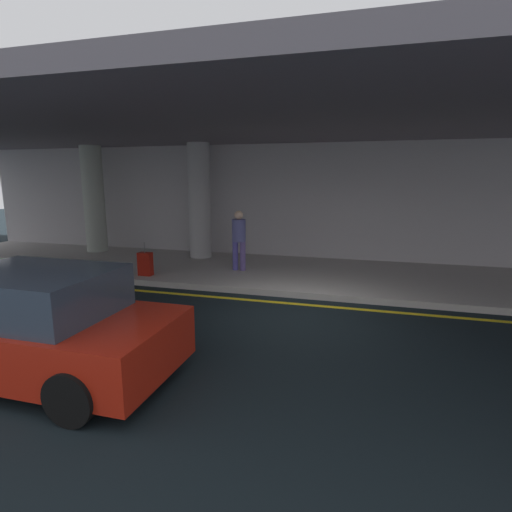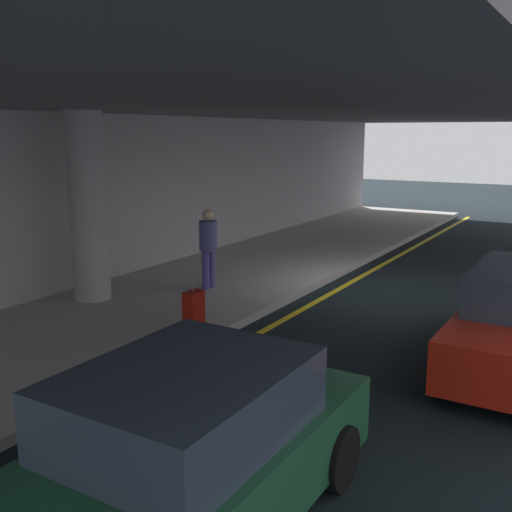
# 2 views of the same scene
# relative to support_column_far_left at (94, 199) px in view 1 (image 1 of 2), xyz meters

# --- Properties ---
(ground_plane) EXTENTS (60.00, 60.00, 0.00)m
(ground_plane) POSITION_rel_support_column_far_left_xyz_m (8.00, -4.31, -1.97)
(ground_plane) COLOR black
(sidewalk) EXTENTS (26.00, 4.20, 0.15)m
(sidewalk) POSITION_rel_support_column_far_left_xyz_m (8.00, -1.21, -1.90)
(sidewalk) COLOR #B1ABA6
(sidewalk) RESTS_ON ground
(lane_stripe_yellow) EXTENTS (26.00, 0.14, 0.01)m
(lane_stripe_yellow) POSITION_rel_support_column_far_left_xyz_m (8.00, -3.72, -1.97)
(lane_stripe_yellow) COLOR yellow
(lane_stripe_yellow) RESTS_ON ground
(support_column_far_left) EXTENTS (0.72, 0.72, 3.65)m
(support_column_far_left) POSITION_rel_support_column_far_left_xyz_m (0.00, 0.00, 0.00)
(support_column_far_left) COLOR #ABB2A7
(support_column_far_left) RESTS_ON sidewalk
(support_column_left_mid) EXTENTS (0.72, 0.72, 3.65)m
(support_column_left_mid) POSITION_rel_support_column_far_left_xyz_m (4.00, 0.00, 0.00)
(support_column_left_mid) COLOR #ABA9AB
(support_column_left_mid) RESTS_ON sidewalk
(ceiling_overhang) EXTENTS (28.00, 13.20, 0.30)m
(ceiling_overhang) POSITION_rel_support_column_far_left_xyz_m (8.00, -1.71, 1.97)
(ceiling_overhang) COLOR slate
(ceiling_overhang) RESTS_ON support_column_far_left
(terminal_back_wall) EXTENTS (26.00, 0.30, 3.80)m
(terminal_back_wall) POSITION_rel_support_column_far_left_xyz_m (8.00, 1.04, -0.07)
(terminal_back_wall) COLOR #B3ADB2
(terminal_back_wall) RESTS_ON ground
(car_red_no2) EXTENTS (4.10, 1.92, 1.50)m
(car_red_no2) POSITION_rel_support_column_far_left_xyz_m (4.91, -7.86, -1.26)
(car_red_no2) COLOR #AF1F10
(car_red_no2) RESTS_ON ground
(traveler_with_luggage) EXTENTS (0.38, 0.38, 1.68)m
(traveler_with_luggage) POSITION_rel_support_column_far_left_xyz_m (5.83, -1.53, -0.86)
(traveler_with_luggage) COLOR #494396
(traveler_with_luggage) RESTS_ON sidewalk
(suitcase_upright_primary) EXTENTS (0.36, 0.22, 0.90)m
(suitcase_upright_primary) POSITION_rel_support_column_far_left_xyz_m (3.61, -2.80, -1.51)
(suitcase_upright_primary) COLOR #9A150B
(suitcase_upright_primary) RESTS_ON sidewalk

